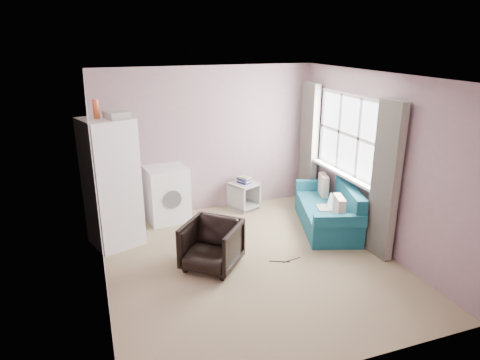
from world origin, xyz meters
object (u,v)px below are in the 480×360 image
object	(u,v)px
armchair	(212,243)
washing_machine	(166,192)
fridge	(111,182)
sofa	(330,211)
side_table	(244,194)

from	to	relation	value
armchair	washing_machine	distance (m)	1.82
armchair	fridge	world-z (taller)	fridge
armchair	fridge	xyz separation A→B (m)	(-1.15, 1.17, 0.60)
armchair	sofa	size ratio (longest dim) A/B	0.39
washing_machine	side_table	world-z (taller)	washing_machine
side_table	washing_machine	bearing A→B (deg)	-179.50
fridge	sofa	world-z (taller)	fridge
armchair	sofa	world-z (taller)	sofa
side_table	armchair	bearing A→B (deg)	-121.73
armchair	washing_machine	xyz separation A→B (m)	(-0.27, 1.79, 0.12)
armchair	fridge	distance (m)	1.75
side_table	sofa	bearing A→B (deg)	-49.22
fridge	side_table	xyz separation A→B (m)	(2.26, 0.63, -0.68)
side_table	sofa	distance (m)	1.59
sofa	washing_machine	bearing A→B (deg)	171.47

